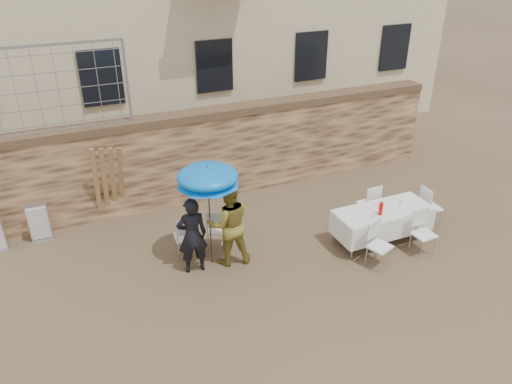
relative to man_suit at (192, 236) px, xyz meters
name	(u,v)px	position (x,y,z in m)	size (l,w,h in m)	color
ground	(286,322)	(0.99, -2.08, -0.80)	(80.00, 80.00, 0.00)	brown
stone_wall	(195,157)	(0.99, 2.92, 0.30)	(13.00, 0.50, 2.20)	olive
chain_link_fence	(48,91)	(-2.01, 2.92, 2.30)	(3.20, 0.06, 1.80)	gray
man_suit	(192,236)	(0.00, 0.00, 0.00)	(0.59, 0.38, 1.61)	black
woman_dress	(229,224)	(0.75, 0.00, 0.09)	(0.87, 0.68, 1.78)	#B09A35
umbrella	(208,179)	(0.40, 0.10, 1.08)	(1.21, 1.21, 2.00)	#3F3F44
couple_chair_left	(185,236)	(0.00, 0.55, -0.32)	(0.48, 0.48, 0.96)	white
couple_chair_right	(218,228)	(0.70, 0.55, -0.32)	(0.48, 0.48, 0.96)	white
banquet_table	(383,211)	(4.02, -0.59, -0.07)	(2.10, 0.85, 0.78)	white
soda_bottle	(381,209)	(3.82, -0.74, 0.10)	(0.09, 0.09, 0.26)	red
table_chair_front_left	(380,245)	(3.42, -1.34, -0.32)	(0.48, 0.48, 0.96)	white
table_chair_front_right	(424,233)	(4.52, -1.34, -0.32)	(0.48, 0.48, 0.96)	white
table_chair_back	(368,203)	(4.22, 0.21, -0.32)	(0.48, 0.48, 0.96)	white
table_chair_side	(431,206)	(5.42, -0.49, -0.32)	(0.48, 0.48, 0.96)	white
chair_stack_right	(39,220)	(-2.71, 2.43, -0.34)	(0.46, 0.32, 0.92)	white
wood_planks	(111,183)	(-1.11, 2.50, 0.20)	(0.70, 0.20, 2.00)	#A37749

